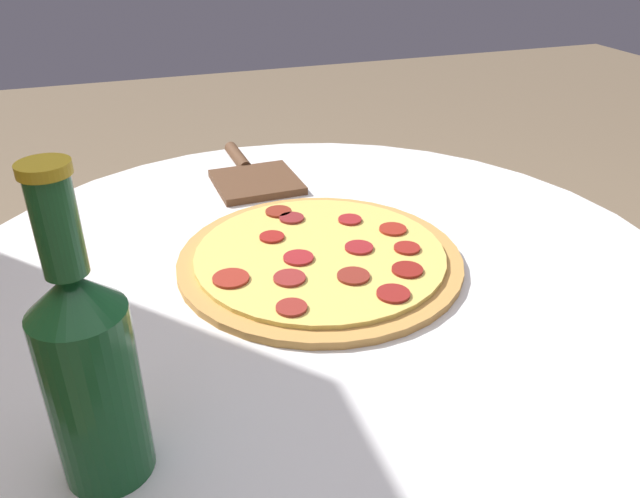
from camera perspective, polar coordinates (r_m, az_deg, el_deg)
The scene contains 4 objects.
table at distance 0.87m, azimuth -0.25°, elevation -10.07°, with size 0.94×0.94×0.69m.
pizza at distance 0.79m, azimuth 0.02°, elevation -0.78°, with size 0.36×0.36×0.02m.
beer_bottle at distance 0.50m, azimuth -20.32°, elevation -10.22°, with size 0.07×0.07×0.26m.
pizza_paddle at distance 1.05m, azimuth -6.21°, elevation 6.61°, with size 0.25×0.14×0.02m.
Camera 1 is at (-0.64, 0.22, 1.09)m, focal length 35.00 mm.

